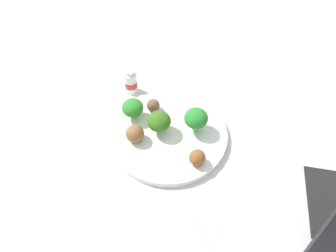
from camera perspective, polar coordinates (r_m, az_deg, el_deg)
ground_plane at (r=0.74m, az=0.00°, el=-1.79°), size 4.00×4.00×0.00m
plate at (r=0.73m, az=0.00°, el=-1.40°), size 0.28×0.28×0.02m
broccoli_floret_back_left at (r=0.70m, az=5.22°, el=1.40°), size 0.05×0.05×0.06m
broccoli_floret_front_right at (r=0.70m, az=-1.66°, el=0.88°), size 0.05×0.05×0.06m
broccoli_floret_mid_left at (r=0.74m, az=-6.55°, el=3.37°), size 0.05×0.05×0.05m
meatball_back_right at (r=0.66m, az=5.46°, el=-5.85°), size 0.04×0.04×0.04m
meatball_center at (r=0.76m, az=-2.76°, el=3.85°), size 0.03×0.03×0.03m
meatball_front_right at (r=0.70m, az=-6.09°, el=-1.61°), size 0.04×0.04×0.04m
napkin at (r=0.62m, az=8.07°, el=-20.61°), size 0.18×0.14×0.01m
fork at (r=0.62m, az=10.05°, el=-20.37°), size 0.12×0.03×0.01m
knife at (r=0.61m, az=6.86°, el=-21.73°), size 0.15×0.03×0.01m
yogurt_bottle at (r=0.82m, az=-6.88°, el=8.03°), size 0.03×0.03×0.07m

